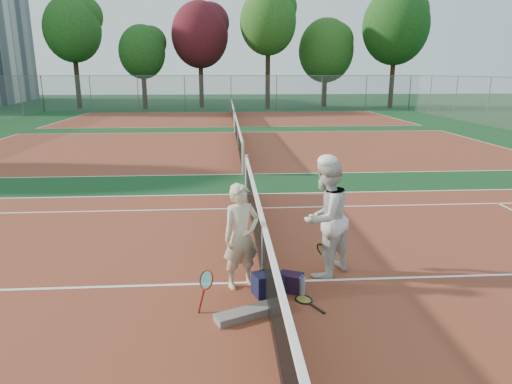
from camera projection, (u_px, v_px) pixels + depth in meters
ground at (263, 282)px, 7.31m from camera, size 130.00×130.00×0.00m
court_main at (263, 282)px, 7.31m from camera, size 23.77×10.97×0.01m
court_far_a at (238, 148)px, 20.33m from camera, size 23.77×10.97×0.01m
court_far_b at (233, 118)px, 33.36m from camera, size 23.77×10.97×0.01m
net_main at (263, 253)px, 7.18m from camera, size 0.10×10.98×1.02m
net_far_a at (238, 136)px, 20.21m from camera, size 0.10×10.98×1.02m
net_far_b at (233, 111)px, 33.23m from camera, size 0.10×10.98×1.02m
fence_back at (231, 93)px, 39.74m from camera, size 32.00×0.06×3.00m
player_a at (241, 236)px, 6.99m from camera, size 0.71×0.61×1.65m
player_b at (325, 218)px, 7.38m from camera, size 1.20×1.19×1.95m
racket_red at (207, 290)px, 6.44m from camera, size 0.37×0.37×0.57m
racket_black_held at (323, 259)px, 7.50m from camera, size 0.38×0.38×0.56m
racket_spare at (304, 300)px, 6.72m from camera, size 0.52×0.66×0.03m
sports_bag_navy at (268, 284)px, 6.88m from camera, size 0.51×0.42×0.34m
sports_bag_purple at (291, 282)px, 6.98m from camera, size 0.42×0.36×0.29m
net_cover_canvas at (251, 312)px, 6.29m from camera, size 1.05×0.65×0.11m
water_bottle at (302, 287)px, 6.82m from camera, size 0.09×0.09×0.30m
tree_back_0 at (72, 30)px, 40.94m from camera, size 5.06×5.06×9.92m
tree_back_1 at (142, 52)px, 41.16m from camera, size 4.16×4.16×7.45m
tree_back_maroon at (200, 35)px, 42.39m from camera, size 5.28×5.28×9.68m
tree_back_3 at (268, 22)px, 40.76m from camera, size 5.06×5.06×10.54m
tree_back_4 at (326, 51)px, 43.50m from camera, size 5.22×5.22×8.29m
tree_back_5 at (396, 26)px, 42.00m from camera, size 6.09×6.09×10.89m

